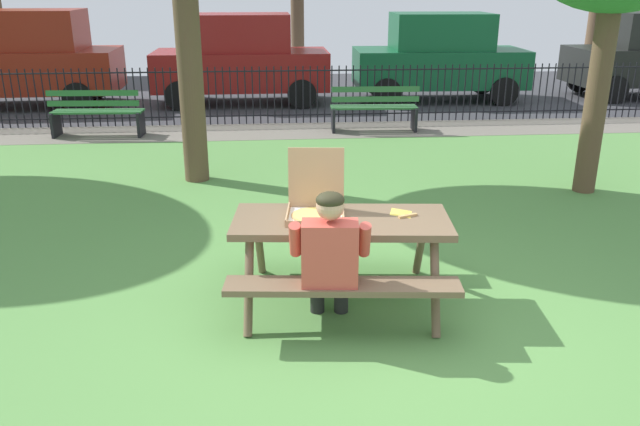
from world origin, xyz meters
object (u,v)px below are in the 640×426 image
Objects in this scene: adult_at_table at (330,255)px; parked_car_far_left at (10,57)px; pizza_slice_on_table at (402,213)px; pizza_box_open at (316,203)px; parked_car_left at (241,58)px; park_bench_left at (97,113)px; picnic_table_foreground at (341,238)px; parked_car_center at (439,56)px; park_bench_center at (374,109)px.

adult_at_table is 12.04m from parked_car_far_left.
adult_at_table is (-0.67, -0.55, -0.12)m from pizza_slice_on_table.
pizza_slice_on_table is (0.73, -0.05, -0.09)m from pizza_box_open.
parked_car_left is (-1.64, 9.87, 0.23)m from pizza_slice_on_table.
pizza_slice_on_table is at bearing 39.47° from adult_at_table.
park_bench_left is at bearing 115.72° from adult_at_table.
pizza_box_open is at bearing -58.75° from parked_car_far_left.
picnic_table_foreground is 1.19× the size of park_bench_left.
pizza_slice_on_table is 0.23× the size of adult_at_table.
pizza_box_open is 9.86m from parked_car_left.
parked_car_center is at bearing 69.49° from pizza_box_open.
parked_car_far_left is (-5.96, 9.82, 0.23)m from pizza_box_open.
park_bench_center is 4.14m from parked_car_left.
parked_car_center is (7.08, 3.23, 0.59)m from park_bench_left.
pizza_box_open is 0.12× the size of parked_car_far_left.
pizza_slice_on_table is (0.53, 0.07, 0.18)m from picnic_table_foreground.
park_bench_center reaches higher than picnic_table_foreground.
park_bench_left is 0.41× the size of parked_car_left.
parked_car_left reaches higher than pizza_box_open.
parked_car_far_left is 9.63m from parked_car_center.
parked_car_left is 0.99× the size of parked_car_center.
pizza_slice_on_table is 10.01m from parked_car_left.
parked_car_far_left is (-2.55, 3.23, 0.68)m from park_bench_left.
parked_car_center is (9.63, -0.00, -0.09)m from parked_car_far_left.
picnic_table_foreground is 0.42× the size of parked_car_far_left.
parked_car_center reaches higher than adult_at_table.
adult_at_table reaches higher than picnic_table_foreground.
parked_car_far_left is (-7.57, 3.23, 0.68)m from park_bench_center.
park_bench_center is (5.02, -0.00, 0.00)m from park_bench_left.
adult_at_table is (0.06, -0.60, -0.21)m from pizza_box_open.
park_bench_left reaches higher than pizza_slice_on_table.
parked_car_far_left reaches higher than parked_car_left.
pizza_slice_on_table is 0.17× the size of park_bench_left.
pizza_box_open is 0.74m from pizza_slice_on_table.
park_bench_center is 0.41× the size of parked_car_left.
park_bench_left is at bearing -127.78° from parked_car_left.
park_bench_center is 8.26m from parked_car_far_left.
pizza_box_open is 6.80m from park_bench_center.
park_bench_left is at bearing 117.33° from pizza_box_open.
picnic_table_foreground is 7.21× the size of pizza_slice_on_table.
pizza_box_open is 2.07× the size of pizza_slice_on_table.
parked_car_far_left is at bearing 120.00° from adult_at_table.
parked_car_far_left is at bearing 128.35° from park_bench_left.
pizza_slice_on_table is 6.71m from park_bench_center.
pizza_slice_on_table is 10.30m from parked_car_center.
parked_car_center reaches higher than park_bench_center.
parked_car_left is (2.50, 3.23, 0.59)m from park_bench_left.
pizza_slice_on_table is 0.88m from adult_at_table.
park_bench_center is at bearing 76.23° from pizza_box_open.
parked_car_far_left is at bearing 124.15° from pizza_slice_on_table.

